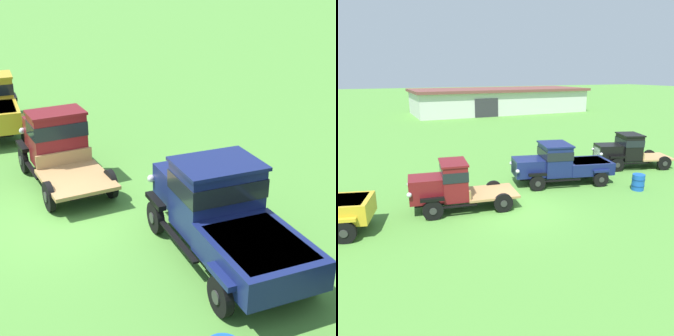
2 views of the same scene
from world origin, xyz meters
The scene contains 3 objects.
ground_plane centered at (0.00, 0.00, 0.00)m, with size 240.00×240.00×0.00m, color #518E38.
vintage_truck_second_in_line centered at (-2.52, 1.09, 1.10)m, with size 4.78×2.42×2.12m.
vintage_truck_midrow_center centered at (3.64, 2.28, 1.09)m, with size 5.49×3.11×2.15m.
Camera 1 is at (11.20, -4.54, 6.40)m, focal length 55.00 mm.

